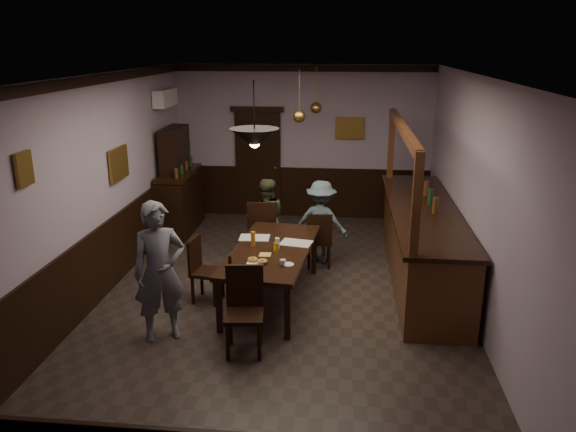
# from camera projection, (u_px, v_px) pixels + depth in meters

# --- Properties ---
(room) EXTENTS (5.01, 8.01, 3.01)m
(room) POSITION_uv_depth(u_px,v_px,m) (280.00, 196.00, 7.24)
(room) COLOR #2D2621
(room) RESTS_ON ground
(dining_table) EXTENTS (1.20, 2.28, 0.75)m
(dining_table) POSITION_uv_depth(u_px,v_px,m) (272.00, 253.00, 7.54)
(dining_table) COLOR black
(dining_table) RESTS_ON ground
(chair_far_left) EXTENTS (0.48, 0.48, 1.05)m
(chair_far_left) POSITION_uv_depth(u_px,v_px,m) (263.00, 229.00, 8.84)
(chair_far_left) COLOR black
(chair_far_left) RESTS_ON ground
(chair_far_right) EXTENTS (0.42, 0.42, 0.90)m
(chair_far_right) POSITION_uv_depth(u_px,v_px,m) (319.00, 238.00, 8.71)
(chair_far_right) COLOR black
(chair_far_right) RESTS_ON ground
(chair_near) EXTENTS (0.47, 0.47, 0.99)m
(chair_near) POSITION_uv_depth(u_px,v_px,m) (244.00, 306.00, 6.35)
(chair_near) COLOR black
(chair_near) RESTS_ON ground
(chair_side) EXTENTS (0.44, 0.44, 0.90)m
(chair_side) POSITION_uv_depth(u_px,v_px,m) (202.00, 267.00, 7.59)
(chair_side) COLOR black
(chair_side) RESTS_ON ground
(person_standing) EXTENTS (0.73, 0.65, 1.69)m
(person_standing) POSITION_uv_depth(u_px,v_px,m) (160.00, 272.00, 6.52)
(person_standing) COLOR slate
(person_standing) RESTS_ON ground
(person_seated_left) EXTENTS (0.72, 0.60, 1.32)m
(person_seated_left) POSITION_uv_depth(u_px,v_px,m) (266.00, 219.00, 9.08)
(person_seated_left) COLOR #484F2F
(person_seated_left) RESTS_ON ground
(person_seated_right) EXTENTS (0.95, 0.67, 1.33)m
(person_seated_right) POSITION_uv_depth(u_px,v_px,m) (321.00, 222.00, 8.91)
(person_seated_right) COLOR slate
(person_seated_right) RESTS_ON ground
(newspaper_left) EXTENTS (0.43, 0.32, 0.01)m
(newspaper_left) POSITION_uv_depth(u_px,v_px,m) (255.00, 238.00, 7.92)
(newspaper_left) COLOR silver
(newspaper_left) RESTS_ON dining_table
(newspaper_right) EXTENTS (0.47, 0.38, 0.01)m
(newspaper_right) POSITION_uv_depth(u_px,v_px,m) (296.00, 243.00, 7.72)
(newspaper_right) COLOR silver
(newspaper_right) RESTS_ON dining_table
(napkin) EXTENTS (0.16, 0.16, 0.00)m
(napkin) POSITION_uv_depth(u_px,v_px,m) (265.00, 255.00, 7.30)
(napkin) COLOR #DDAF51
(napkin) RESTS_ON dining_table
(saucer) EXTENTS (0.15, 0.15, 0.01)m
(saucer) POSITION_uv_depth(u_px,v_px,m) (288.00, 264.00, 6.96)
(saucer) COLOR white
(saucer) RESTS_ON dining_table
(coffee_cup) EXTENTS (0.09, 0.09, 0.07)m
(coffee_cup) POSITION_uv_depth(u_px,v_px,m) (283.00, 262.00, 6.91)
(coffee_cup) COLOR white
(coffee_cup) RESTS_ON saucer
(pastry_plate) EXTENTS (0.22, 0.22, 0.01)m
(pastry_plate) POSITION_uv_depth(u_px,v_px,m) (255.00, 263.00, 6.99)
(pastry_plate) COLOR white
(pastry_plate) RESTS_ON dining_table
(pastry_ring_a) EXTENTS (0.13, 0.13, 0.04)m
(pastry_ring_a) POSITION_uv_depth(u_px,v_px,m) (253.00, 259.00, 7.05)
(pastry_ring_a) COLOR #C68C47
(pastry_ring_a) RESTS_ON pastry_plate
(pastry_ring_b) EXTENTS (0.13, 0.13, 0.04)m
(pastry_ring_b) POSITION_uv_depth(u_px,v_px,m) (262.00, 261.00, 6.99)
(pastry_ring_b) COLOR #C68C47
(pastry_ring_b) RESTS_ON pastry_plate
(soda_can) EXTENTS (0.07, 0.07, 0.12)m
(soda_can) POSITION_uv_depth(u_px,v_px,m) (276.00, 247.00, 7.39)
(soda_can) COLOR yellow
(soda_can) RESTS_ON dining_table
(beer_glass) EXTENTS (0.06, 0.06, 0.20)m
(beer_glass) POSITION_uv_depth(u_px,v_px,m) (253.00, 239.00, 7.59)
(beer_glass) COLOR #BF721E
(beer_glass) RESTS_ON dining_table
(water_glass) EXTENTS (0.06, 0.06, 0.15)m
(water_glass) POSITION_uv_depth(u_px,v_px,m) (277.00, 243.00, 7.49)
(water_glass) COLOR silver
(water_glass) RESTS_ON dining_table
(pepper_mill) EXTENTS (0.04, 0.04, 0.14)m
(pepper_mill) POSITION_uv_depth(u_px,v_px,m) (230.00, 261.00, 6.90)
(pepper_mill) COLOR black
(pepper_mill) RESTS_ON dining_table
(sideboard) EXTENTS (0.52, 1.47, 1.94)m
(sideboard) POSITION_uv_depth(u_px,v_px,m) (179.00, 190.00, 10.36)
(sideboard) COLOR black
(sideboard) RESTS_ON ground
(bar_counter) EXTENTS (0.95, 4.10, 2.30)m
(bar_counter) POSITION_uv_depth(u_px,v_px,m) (422.00, 241.00, 8.31)
(bar_counter) COLOR #4C2314
(bar_counter) RESTS_ON ground
(door_back) EXTENTS (0.90, 0.06, 2.10)m
(door_back) POSITION_uv_depth(u_px,v_px,m) (258.00, 165.00, 11.21)
(door_back) COLOR black
(door_back) RESTS_ON ground
(ac_unit) EXTENTS (0.20, 0.85, 0.30)m
(ac_unit) POSITION_uv_depth(u_px,v_px,m) (165.00, 98.00, 9.94)
(ac_unit) COLOR white
(ac_unit) RESTS_ON ground
(picture_left_small) EXTENTS (0.04, 0.28, 0.36)m
(picture_left_small) POSITION_uv_depth(u_px,v_px,m) (24.00, 169.00, 5.76)
(picture_left_small) COLOR olive
(picture_left_small) RESTS_ON ground
(picture_left_large) EXTENTS (0.04, 0.62, 0.48)m
(picture_left_large) POSITION_uv_depth(u_px,v_px,m) (119.00, 164.00, 8.18)
(picture_left_large) COLOR olive
(picture_left_large) RESTS_ON ground
(picture_back) EXTENTS (0.55, 0.04, 0.42)m
(picture_back) POSITION_uv_depth(u_px,v_px,m) (350.00, 128.00, 10.82)
(picture_back) COLOR olive
(picture_back) RESTS_ON ground
(pendant_iron) EXTENTS (0.56, 0.56, 0.74)m
(pendant_iron) POSITION_uv_depth(u_px,v_px,m) (255.00, 138.00, 6.29)
(pendant_iron) COLOR black
(pendant_iron) RESTS_ON ground
(pendant_brass_mid) EXTENTS (0.20, 0.20, 0.81)m
(pendant_brass_mid) POSITION_uv_depth(u_px,v_px,m) (299.00, 116.00, 8.67)
(pendant_brass_mid) COLOR #BF8C3F
(pendant_brass_mid) RESTS_ON ground
(pendant_brass_far) EXTENTS (0.20, 0.20, 0.81)m
(pendant_brass_far) POSITION_uv_depth(u_px,v_px,m) (316.00, 108.00, 9.75)
(pendant_brass_far) COLOR #BF8C3F
(pendant_brass_far) RESTS_ON ground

